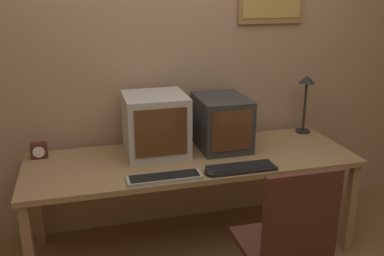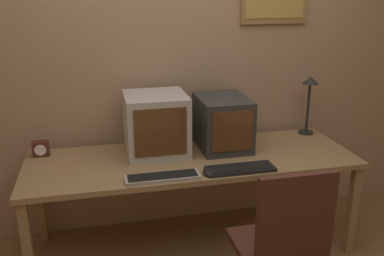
{
  "view_description": "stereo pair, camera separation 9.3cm",
  "coord_description": "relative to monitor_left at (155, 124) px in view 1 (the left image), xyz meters",
  "views": [
    {
      "loc": [
        -0.7,
        -1.7,
        1.81
      ],
      "look_at": [
        0.0,
        0.92,
        0.91
      ],
      "focal_mm": 40.0,
      "sensor_mm": 36.0,
      "label": 1
    },
    {
      "loc": [
        -0.61,
        -1.72,
        1.81
      ],
      "look_at": [
        0.0,
        0.92,
        0.91
      ],
      "focal_mm": 40.0,
      "sensor_mm": 36.0,
      "label": 2
    }
  ],
  "objects": [
    {
      "name": "mouse_near_keyboard",
      "position": [
        0.26,
        -0.44,
        -0.19
      ],
      "size": [
        0.07,
        0.11,
        0.03
      ],
      "color": "black",
      "rests_on": "desk"
    },
    {
      "name": "keyboard_main",
      "position": [
        -0.03,
        -0.44,
        -0.2
      ],
      "size": [
        0.46,
        0.13,
        0.03
      ],
      "color": "#A8A399",
      "rests_on": "desk"
    },
    {
      "name": "monitor_left",
      "position": [
        0.0,
        0.0,
        0.0
      ],
      "size": [
        0.42,
        0.42,
        0.42
      ],
      "color": "#B7B2A8",
      "rests_on": "desk"
    },
    {
      "name": "desk_clock",
      "position": [
        -0.78,
        0.12,
        -0.16
      ],
      "size": [
        0.11,
        0.07,
        0.11
      ],
      "color": "#4C231E",
      "rests_on": "desk"
    },
    {
      "name": "desk_lamp",
      "position": [
        1.21,
        0.14,
        0.12
      ],
      "size": [
        0.13,
        0.13,
        0.46
      ],
      "color": "black",
      "rests_on": "desk"
    },
    {
      "name": "desk",
      "position": [
        0.22,
        -0.14,
        -0.27
      ],
      "size": [
        2.22,
        0.76,
        0.7
      ],
      "color": "#99754C",
      "rests_on": "ground_plane"
    },
    {
      "name": "wall_back",
      "position": [
        0.23,
        0.32,
        0.39
      ],
      "size": [
        8.0,
        0.08,
        2.6
      ],
      "color": "tan",
      "rests_on": "ground_plane"
    },
    {
      "name": "monitor_right",
      "position": [
        0.48,
        0.01,
        -0.03
      ],
      "size": [
        0.34,
        0.45,
        0.37
      ],
      "color": "#333333",
      "rests_on": "desk"
    },
    {
      "name": "keyboard_side",
      "position": [
        0.47,
        -0.42,
        -0.2
      ],
      "size": [
        0.44,
        0.15,
        0.03
      ],
      "color": "black",
      "rests_on": "desk"
    }
  ]
}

